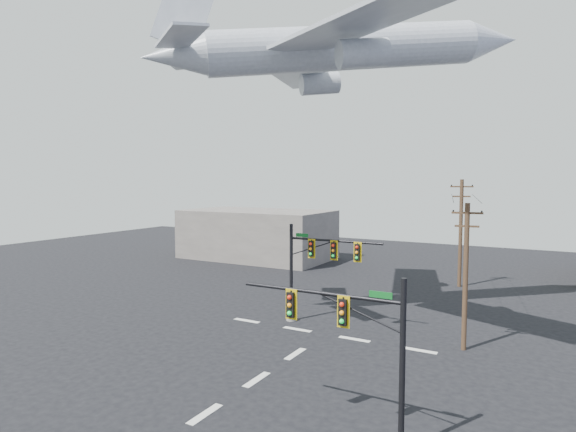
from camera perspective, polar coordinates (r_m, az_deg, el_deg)
The scene contains 9 objects.
ground at distance 22.13m, azimuth -9.82°, elevation -22.14°, with size 120.00×120.00×0.00m, color black.
lane_markings at distance 26.10m, azimuth -2.06°, elevation -17.79°, with size 14.00×21.20×0.01m.
signal_mast_near at distance 18.75m, azimuth 8.83°, elevation -15.60°, with size 7.01×0.70×6.38m.
signal_mast_far at distance 32.71m, azimuth 2.90°, elevation -6.21°, with size 6.91×0.75×6.79m.
utility_pole_a at distance 29.53m, azimuth 20.31°, elevation -6.44°, with size 1.71×0.31×8.52m.
utility_pole_b at distance 46.64m, azimuth 19.78°, elevation -1.67°, with size 1.98×0.53×9.86m.
power_lines at distance 37.74m, azimuth 20.13°, elevation 2.07°, with size 4.82×17.10×0.03m.
airliner at distance 33.89m, azimuth 6.44°, elevation 19.05°, with size 22.52×21.36×6.86m.
building_left at distance 60.33m, azimuth -3.68°, elevation -2.17°, with size 18.00×10.00×6.00m, color slate.
Camera 1 is at (12.57, -15.32, 9.85)m, focal length 30.00 mm.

